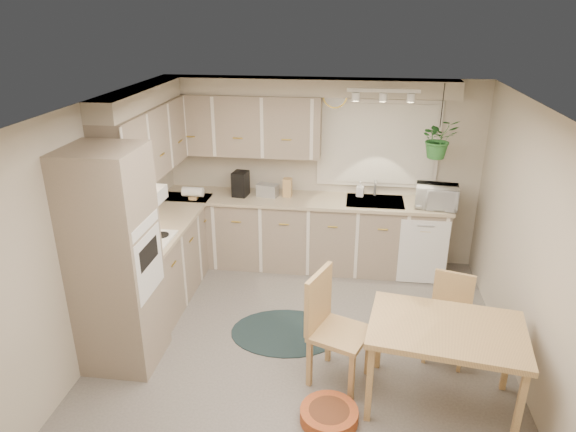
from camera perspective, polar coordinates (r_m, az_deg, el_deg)
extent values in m
plane|color=slate|center=(5.32, 1.67, -14.43)|extent=(4.20, 4.20, 0.00)
plane|color=white|center=(4.34, 2.02, 11.93)|extent=(4.20, 4.20, 0.00)
cube|color=#B5AA95|center=(6.67, 3.68, 4.89)|extent=(4.00, 0.04, 2.40)
cube|color=#B5AA95|center=(2.95, -2.61, -19.77)|extent=(4.00, 0.04, 2.40)
cube|color=#B5AA95|center=(5.27, -20.34, -1.25)|extent=(0.04, 4.20, 2.40)
cube|color=#B5AA95|center=(4.95, 25.58, -3.63)|extent=(0.04, 4.20, 2.40)
cube|color=gray|center=(6.18, -13.33, -4.63)|extent=(0.60, 1.85, 0.90)
cube|color=gray|center=(6.67, 1.62, -1.96)|extent=(3.60, 0.60, 0.90)
cube|color=tan|center=(5.98, -13.64, -0.61)|extent=(0.64, 1.89, 0.04)
cube|color=tan|center=(6.48, 1.66, 1.80)|extent=(3.64, 0.64, 0.04)
cube|color=gray|center=(4.89, -18.67, -4.81)|extent=(0.65, 0.65, 2.10)
cube|color=silver|center=(4.76, -15.19, -5.13)|extent=(0.02, 0.56, 0.58)
cube|color=gray|center=(5.87, -15.25, 8.11)|extent=(0.35, 2.00, 0.75)
cube|color=gray|center=(6.48, -5.29, 10.06)|extent=(2.00, 0.35, 0.75)
cube|color=#B5AA95|center=(5.79, -15.96, 12.67)|extent=(0.30, 2.00, 0.20)
cube|color=#B5AA95|center=(6.30, 1.95, 14.17)|extent=(3.60, 0.30, 0.20)
cube|color=silver|center=(5.48, -15.63, -2.67)|extent=(0.52, 0.58, 0.02)
cube|color=silver|center=(5.32, -16.33, 1.80)|extent=(0.40, 0.60, 0.14)
cube|color=white|center=(6.52, 9.95, 7.87)|extent=(1.40, 0.02, 1.00)
cube|color=beige|center=(6.53, 9.94, 7.89)|extent=(1.50, 0.02, 1.10)
cube|color=#A3A6AA|center=(6.47, 9.61, 1.28)|extent=(0.70, 0.48, 0.10)
cube|color=silver|center=(6.43, 14.77, -3.94)|extent=(0.58, 0.02, 0.83)
cube|color=silver|center=(5.87, 10.57, 13.55)|extent=(0.80, 0.04, 0.04)
cylinder|color=gold|center=(6.41, 5.25, 13.15)|extent=(0.30, 0.03, 0.30)
cube|color=tan|center=(4.65, 16.74, -15.69)|extent=(1.34, 0.99, 0.78)
cube|color=tan|center=(4.66, 5.86, -12.56)|extent=(0.64, 0.64, 1.05)
cube|color=tan|center=(5.19, 17.36, -10.99)|extent=(0.49, 0.49, 0.84)
ellipsoid|color=black|center=(5.53, -0.26, -12.80)|extent=(1.21, 0.95, 0.01)
cylinder|color=#BB4625|center=(4.54, 4.58, -21.19)|extent=(0.60, 0.60, 0.11)
imported|color=silver|center=(6.38, 16.20, 2.36)|extent=(0.52, 0.33, 0.33)
imported|color=silver|center=(6.58, 8.00, 2.52)|extent=(0.12, 0.21, 0.09)
imported|color=#2C6E2D|center=(6.20, 16.35, 7.81)|extent=(0.53, 0.56, 0.36)
cube|color=black|center=(6.55, -5.29, 3.59)|extent=(0.20, 0.24, 0.31)
cube|color=#A3A6AA|center=(6.53, -2.29, 2.89)|extent=(0.29, 0.20, 0.16)
cube|color=tan|center=(6.51, -0.06, 3.20)|extent=(0.11, 0.11, 0.24)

